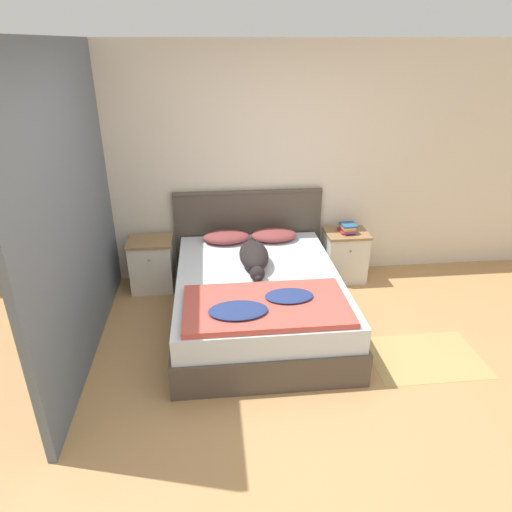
{
  "coord_description": "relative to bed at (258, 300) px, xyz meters",
  "views": [
    {
      "loc": [
        -0.56,
        -2.76,
        2.51
      ],
      "look_at": [
        -0.15,
        1.22,
        0.63
      ],
      "focal_mm": 32.0,
      "sensor_mm": 36.0,
      "label": 1
    }
  ],
  "objects": [
    {
      "name": "pillow_left",
      "position": [
        -0.26,
        0.81,
        0.33
      ],
      "size": [
        0.5,
        0.32,
        0.12
      ],
      "color": "brown",
      "rests_on": "bed"
    },
    {
      "name": "dog",
      "position": [
        -0.02,
        0.2,
        0.37
      ],
      "size": [
        0.28,
        0.79,
        0.21
      ],
      "color": "black",
      "rests_on": "bed"
    },
    {
      "name": "bed",
      "position": [
        0.0,
        0.0,
        0.0
      ],
      "size": [
        1.58,
        2.04,
        0.53
      ],
      "color": "#4C4238",
      "rests_on": "ground_plane"
    },
    {
      "name": "wall_side_left",
      "position": [
        -1.52,
        0.04,
        1.02
      ],
      "size": [
        0.06,
        3.1,
        2.55
      ],
      "color": "slate",
      "rests_on": "ground_plane"
    },
    {
      "name": "ground_plane",
      "position": [
        0.15,
        -1.01,
        -0.26
      ],
      "size": [
        16.0,
        16.0,
        0.0
      ],
      "primitive_type": "plane",
      "color": "tan"
    },
    {
      "name": "pillow_right",
      "position": [
        0.26,
        0.81,
        0.33
      ],
      "size": [
        0.5,
        0.32,
        0.12
      ],
      "color": "brown",
      "rests_on": "bed"
    },
    {
      "name": "book_stack",
      "position": [
        1.09,
        0.83,
        0.37
      ],
      "size": [
        0.18,
        0.24,
        0.1
      ],
      "color": "#AD2D28",
      "rests_on": "nightstand_right"
    },
    {
      "name": "nightstand_right",
      "position": [
        1.09,
        0.83,
        0.03
      ],
      "size": [
        0.47,
        0.41,
        0.58
      ],
      "color": "silver",
      "rests_on": "ground_plane"
    },
    {
      "name": "headboard",
      "position": [
        0.0,
        1.04,
        0.28
      ],
      "size": [
        1.66,
        0.06,
        1.03
      ],
      "color": "#4C4238",
      "rests_on": "ground_plane"
    },
    {
      "name": "quilt",
      "position": [
        -0.01,
        -0.61,
        0.3
      ],
      "size": [
        1.35,
        0.75,
        0.09
      ],
      "color": "#BC4C42",
      "rests_on": "bed"
    },
    {
      "name": "wall_back",
      "position": [
        0.15,
        1.12,
        1.02
      ],
      "size": [
        9.0,
        0.06,
        2.55
      ],
      "color": "beige",
      "rests_on": "ground_plane"
    },
    {
      "name": "nightstand_left",
      "position": [
        -1.09,
        0.83,
        0.03
      ],
      "size": [
        0.47,
        0.41,
        0.58
      ],
      "color": "silver",
      "rests_on": "ground_plane"
    },
    {
      "name": "rug",
      "position": [
        1.4,
        -0.7,
        -0.26
      ],
      "size": [
        0.96,
        0.68,
        0.0
      ],
      "color": "tan",
      "rests_on": "ground_plane"
    }
  ]
}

